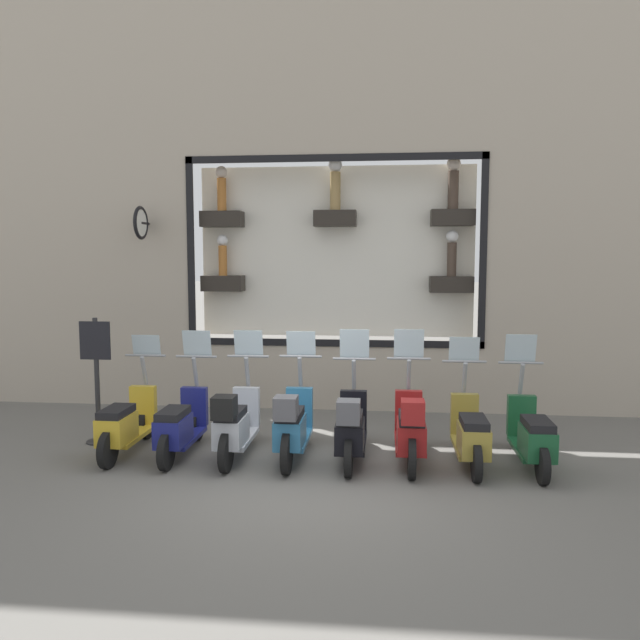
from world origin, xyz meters
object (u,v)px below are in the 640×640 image
object	(u,v)px
scooter_silver_5	(235,425)
scooter_red_2	(410,429)
scooter_olive_1	(470,435)
scooter_teal_4	(292,426)
shop_sign_post	(97,375)
scooter_yellow_7	(125,424)
scooter_green_0	(532,436)
scooter_black_3	(351,428)
scooter_navy_6	(180,426)

from	to	relation	value
scooter_silver_5	scooter_red_2	bearing A→B (deg)	-89.94
scooter_olive_1	scooter_teal_4	world-z (taller)	scooter_teal_4
scooter_teal_4	shop_sign_post	size ratio (longest dim) A/B	0.99
scooter_red_2	scooter_silver_5	size ratio (longest dim) A/B	1.00
scooter_yellow_7	shop_sign_post	world-z (taller)	shop_sign_post
scooter_green_0	scooter_black_3	xyz separation A→B (m)	(-0.06, 2.31, 0.05)
scooter_navy_6	scooter_teal_4	bearing A→B (deg)	-92.01
scooter_green_0	scooter_red_2	size ratio (longest dim) A/B	0.99
shop_sign_post	scooter_navy_6	bearing A→B (deg)	-109.64
scooter_teal_4	shop_sign_post	world-z (taller)	shop_sign_post
scooter_navy_6	shop_sign_post	size ratio (longest dim) A/B	0.98
scooter_green_0	scooter_silver_5	world-z (taller)	scooter_silver_5
scooter_red_2	scooter_teal_4	xyz separation A→B (m)	(0.00, 1.54, 0.00)
scooter_green_0	scooter_navy_6	xyz separation A→B (m)	(0.00, 4.61, 0.01)
scooter_black_3	shop_sign_post	size ratio (longest dim) A/B	0.98
scooter_black_3	scooter_yellow_7	xyz separation A→B (m)	(0.06, 3.07, -0.05)
scooter_black_3	scooter_yellow_7	world-z (taller)	scooter_black_3
scooter_navy_6	scooter_yellow_7	size ratio (longest dim) A/B	1.00
scooter_red_2	scooter_black_3	distance (m)	0.77
scooter_silver_5	scooter_olive_1	bearing A→B (deg)	-88.97
scooter_green_0	scooter_yellow_7	size ratio (longest dim) A/B	1.00
scooter_green_0	scooter_teal_4	bearing A→B (deg)	90.98
scooter_black_3	scooter_green_0	bearing A→B (deg)	-88.53
scooter_red_2	shop_sign_post	size ratio (longest dim) A/B	0.99
scooter_green_0	shop_sign_post	xyz separation A→B (m)	(0.50, 6.01, 0.58)
scooter_green_0	scooter_yellow_7	distance (m)	5.38
scooter_green_0	scooter_red_2	xyz separation A→B (m)	(-0.05, 1.54, 0.06)
scooter_red_2	scooter_silver_5	world-z (taller)	scooter_red_2
scooter_red_2	scooter_navy_6	xyz separation A→B (m)	(0.06, 3.07, -0.06)
shop_sign_post	scooter_red_2	bearing A→B (deg)	-97.05
scooter_green_0	shop_sign_post	distance (m)	6.06
scooter_olive_1	scooter_black_3	bearing A→B (deg)	92.17
scooter_green_0	scooter_teal_4	size ratio (longest dim) A/B	0.99
scooter_teal_4	scooter_silver_5	xyz separation A→B (m)	(-0.00, 0.77, -0.01)
scooter_silver_5	scooter_teal_4	bearing A→B (deg)	-89.74
scooter_black_3	shop_sign_post	bearing A→B (deg)	81.42
scooter_olive_1	scooter_yellow_7	distance (m)	4.61
scooter_navy_6	scooter_olive_1	bearing A→B (deg)	-90.04
scooter_olive_1	scooter_black_3	xyz separation A→B (m)	(-0.06, 1.54, 0.05)
scooter_olive_1	scooter_teal_4	bearing A→B (deg)	91.28
scooter_teal_4	scooter_black_3	bearing A→B (deg)	-90.49
scooter_yellow_7	shop_sign_post	bearing A→B (deg)	51.43
scooter_red_2	scooter_silver_5	xyz separation A→B (m)	(-0.00, 2.31, -0.00)
scooter_teal_4	scooter_yellow_7	size ratio (longest dim) A/B	1.01
scooter_green_0	scooter_navy_6	bearing A→B (deg)	89.98
scooter_black_3	scooter_red_2	bearing A→B (deg)	-89.59
scooter_green_0	scooter_olive_1	bearing A→B (deg)	90.06
scooter_black_3	scooter_teal_4	size ratio (longest dim) A/B	0.99
scooter_black_3	scooter_teal_4	xyz separation A→B (m)	(0.01, 0.77, 0.01)
scooter_red_2	shop_sign_post	xyz separation A→B (m)	(0.55, 4.47, 0.51)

